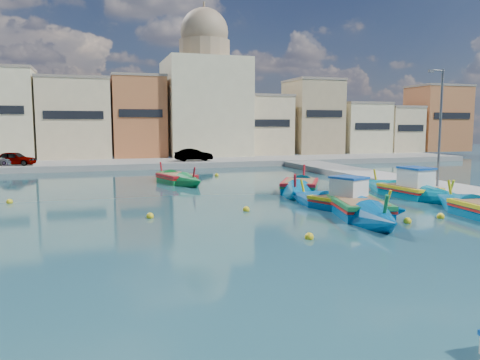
{
  "coord_description": "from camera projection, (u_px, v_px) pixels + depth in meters",
  "views": [
    {
      "loc": [
        -3.86,
        -18.95,
        4.52
      ],
      "look_at": [
        4.0,
        6.0,
        1.4
      ],
      "focal_mm": 35.0,
      "sensor_mm": 36.0,
      "label": 1
    }
  ],
  "objects": [
    {
      "name": "ground",
      "position": [
        192.0,
        233.0,
        19.63
      ],
      "size": [
        160.0,
        160.0,
        0.0
      ],
      "primitive_type": "plane",
      "color": "#173A45",
      "rests_on": "ground"
    },
    {
      "name": "north_quay",
      "position": [
        131.0,
        164.0,
        49.91
      ],
      "size": [
        80.0,
        8.0,
        0.6
      ],
      "primitive_type": "cube",
      "color": "gray",
      "rests_on": "ground"
    },
    {
      "name": "north_townhouses",
      "position": [
        180.0,
        120.0,
        58.32
      ],
      "size": [
        83.2,
        7.87,
        10.19
      ],
      "color": "beige",
      "rests_on": "ground"
    },
    {
      "name": "church_block",
      "position": [
        205.0,
        94.0,
        59.5
      ],
      "size": [
        10.0,
        10.0,
        19.1
      ],
      "color": "beige",
      "rests_on": "ground"
    },
    {
      "name": "quay_street_lamp",
      "position": [
        439.0,
        127.0,
        30.01
      ],
      "size": [
        1.18,
        0.16,
        8.0
      ],
      "color": "#595B60",
      "rests_on": "ground"
    },
    {
      "name": "parked_cars",
      "position": [
        69.0,
        158.0,
        46.54
      ],
      "size": [
        23.71,
        2.76,
        1.32
      ],
      "color": "#4C1919",
      "rests_on": "north_quay"
    },
    {
      "name": "luzzu_turquoise_cabin",
      "position": [
        410.0,
        191.0,
        29.29
      ],
      "size": [
        2.86,
        9.31,
        2.94
      ],
      "color": "#007F9F",
      "rests_on": "ground"
    },
    {
      "name": "luzzu_blue_cabin",
      "position": [
        342.0,
        203.0,
        24.85
      ],
      "size": [
        4.77,
        7.94,
        2.77
      ],
      "color": "#0058A4",
      "rests_on": "ground"
    },
    {
      "name": "luzzu_cyan_mid",
      "position": [
        300.0,
        188.0,
        31.36
      ],
      "size": [
        6.52,
        9.14,
        2.74
      ],
      "color": "#00629B",
      "rests_on": "ground"
    },
    {
      "name": "luzzu_green",
      "position": [
        177.0,
        180.0,
        36.11
      ],
      "size": [
        4.2,
        8.18,
        2.5
      ],
      "color": "#0A7131",
      "rests_on": "ground"
    },
    {
      "name": "luzzu_blue_south",
      "position": [
        359.0,
        210.0,
        23.19
      ],
      "size": [
        4.64,
        10.14,
        2.85
      ],
      "color": "#005397",
      "rests_on": "ground"
    },
    {
      "name": "mooring_buoys",
      "position": [
        242.0,
        207.0,
        25.39
      ],
      "size": [
        20.99,
        23.39,
        0.36
      ],
      "color": "yellow",
      "rests_on": "ground"
    }
  ]
}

